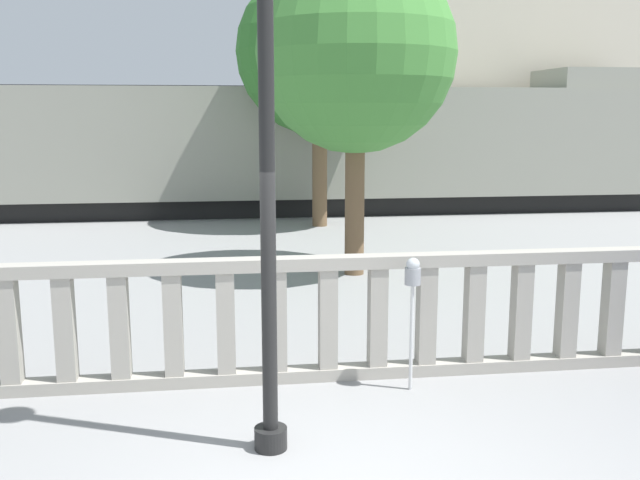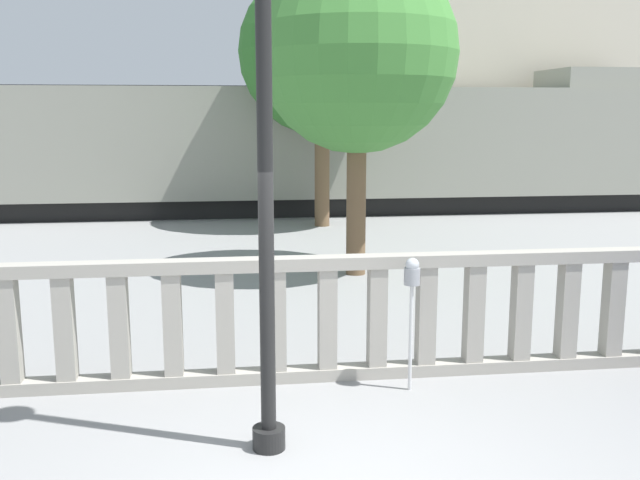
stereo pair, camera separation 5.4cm
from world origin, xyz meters
TOP-DOWN VIEW (x-y plane):
  - balustrade at (-0.00, 2.57)m, footprint 12.83×0.24m
  - lamppost at (-0.47, 0.94)m, footprint 0.40×0.40m
  - parking_meter at (1.13, 2.13)m, footprint 0.17×0.17m
  - train_near at (1.03, 16.29)m, footprint 22.63×2.85m
  - train_far at (3.58, 22.08)m, footprint 24.99×3.17m
  - building_block at (11.44, 22.86)m, footprint 11.25×9.24m
  - tree_left at (1.55, 7.80)m, footprint 3.59×3.59m
  - tree_right at (1.68, 13.59)m, footprint 4.29×4.29m

SIDE VIEW (x-z plane):
  - balustrade at x=0.00m, z-range 0.00..1.42m
  - parking_meter at x=1.13m, z-range 0.45..1.92m
  - train_near at x=1.03m, z-range -0.21..4.09m
  - train_far at x=3.58m, z-range -0.21..4.31m
  - lamppost at x=-0.47m, z-range 0.61..5.91m
  - tree_left at x=1.55m, z-range 1.10..6.94m
  - tree_right at x=1.68m, z-range 1.17..7.85m
  - building_block at x=11.44m, z-range 0.00..14.18m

